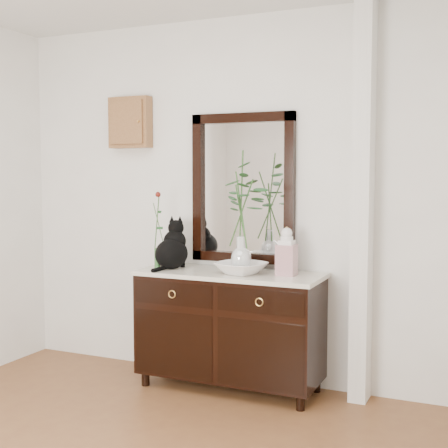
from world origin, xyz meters
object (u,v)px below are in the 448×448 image
at_px(sideboard, 230,324).
at_px(lotus_bowl, 241,268).
at_px(cat, 171,244).
at_px(ginger_jar, 287,251).

relative_size(sideboard, lotus_bowl, 3.94).
distance_m(sideboard, cat, 0.72).
distance_m(sideboard, ginger_jar, 0.69).
height_order(lotus_bowl, ginger_jar, ginger_jar).
xyz_separation_m(cat, ginger_jar, (0.87, 0.05, -0.01)).
xyz_separation_m(lotus_bowl, ginger_jar, (0.31, 0.07, 0.13)).
relative_size(lotus_bowl, ginger_jar, 0.99).
relative_size(cat, lotus_bowl, 1.08).
bearing_deg(cat, ginger_jar, 3.84).
distance_m(sideboard, lotus_bowl, 0.43).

